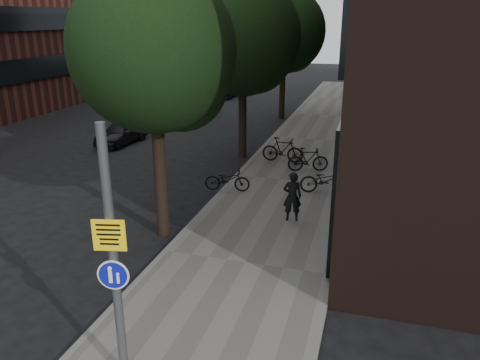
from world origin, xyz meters
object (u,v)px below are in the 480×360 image
at_px(signpost, 114,260).
at_px(parked_car_near, 122,132).
at_px(pedestrian, 292,196).
at_px(parked_bike_facade_near, 326,180).

xyz_separation_m(signpost, parked_car_near, (-8.45, 14.72, -1.84)).
height_order(signpost, pedestrian, signpost).
distance_m(signpost, parked_car_near, 17.07).
xyz_separation_m(signpost, pedestrian, (1.61, 7.43, -1.51)).
xyz_separation_m(signpost, parked_bike_facade_near, (2.35, 10.15, -1.81)).
xyz_separation_m(pedestrian, parked_bike_facade_near, (0.74, 2.71, -0.30)).
distance_m(signpost, pedestrian, 7.75).
height_order(parked_bike_facade_near, parked_car_near, parked_car_near).
relative_size(signpost, parked_car_near, 1.35).
distance_m(pedestrian, parked_car_near, 12.43).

